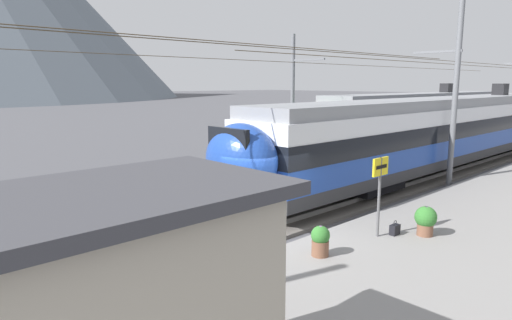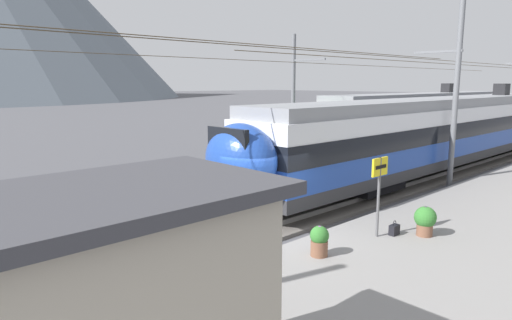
{
  "view_description": "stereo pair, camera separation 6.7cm",
  "coord_description": "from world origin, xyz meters",
  "views": [
    {
      "loc": [
        -9.07,
        -8.72,
        4.6
      ],
      "look_at": [
        2.51,
        3.62,
        1.67
      ],
      "focal_mm": 31.37,
      "sensor_mm": 36.0,
      "label": 1
    },
    {
      "loc": [
        -9.02,
        -8.77,
        4.6
      ],
      "look_at": [
        2.51,
        3.62,
        1.67
      ],
      "focal_mm": 31.37,
      "sensor_mm": 36.0,
      "label": 2
    }
  ],
  "objects": [
    {
      "name": "ground_plane",
      "position": [
        0.0,
        0.0,
        0.0
      ],
      "size": [
        400.0,
        400.0,
        0.0
      ],
      "primitive_type": "plane",
      "color": "#4C4C51"
    },
    {
      "name": "track_far",
      "position": [
        0.0,
        7.14,
        0.07
      ],
      "size": [
        120.0,
        3.0,
        0.28
      ],
      "color": "#5B5651",
      "rests_on": "ground"
    },
    {
      "name": "platform_sign",
      "position": [
        1.64,
        -2.29,
        1.99
      ],
      "size": [
        0.7,
        0.08,
        2.24
      ],
      "color": "#59595B",
      "rests_on": "platform_slab"
    },
    {
      "name": "track_near",
      "position": [
        0.0,
        1.39,
        0.07
      ],
      "size": [
        120.0,
        3.0,
        0.28
      ],
      "color": "#5B5651",
      "rests_on": "ground"
    },
    {
      "name": "catenary_mast_mid",
      "position": [
        10.41,
        -0.34,
        4.23
      ],
      "size": [
        44.78,
        2.16,
        8.14
      ],
      "color": "slate",
      "rests_on": "ground"
    },
    {
      "name": "potted_plant_platform_edge",
      "position": [
        -0.66,
        -2.1,
        0.76
      ],
      "size": [
        0.47,
        0.47,
        0.77
      ],
      "color": "brown",
      "rests_on": "platform_slab"
    },
    {
      "name": "passenger_walking",
      "position": [
        -7.18,
        -2.25,
        1.29
      ],
      "size": [
        0.53,
        0.22,
        1.69
      ],
      "color": "#383842",
      "rests_on": "platform_slab"
    },
    {
      "name": "potted_plant_by_shelter",
      "position": [
        2.68,
        -3.17,
        0.82
      ],
      "size": [
        0.61,
        0.61,
        0.84
      ],
      "color": "brown",
      "rests_on": "platform_slab"
    },
    {
      "name": "handbag_near_sign",
      "position": [
        2.11,
        -2.56,
        0.5
      ],
      "size": [
        0.32,
        0.18,
        0.42
      ],
      "color": "black",
      "rests_on": "platform_slab"
    },
    {
      "name": "train_far_track",
      "position": [
        22.59,
        7.14,
        2.22
      ],
      "size": [
        24.21,
        2.86,
        4.27
      ],
      "color": "#2D2D30",
      "rests_on": "track_far"
    },
    {
      "name": "catenary_mast_far_side",
      "position": [
        10.85,
        9.15,
        3.92
      ],
      "size": [
        44.78,
        2.48,
        7.39
      ],
      "color": "slate",
      "rests_on": "ground"
    },
    {
      "name": "train_near_platform",
      "position": [
        15.88,
        1.39,
        2.23
      ],
      "size": [
        33.72,
        2.92,
        4.27
      ],
      "color": "#2D2D30",
      "rests_on": "track_near"
    },
    {
      "name": "platform_slab",
      "position": [
        0.0,
        -4.28,
        0.17
      ],
      "size": [
        120.0,
        6.67,
        0.34
      ],
      "primitive_type": "cube",
      "color": "gray",
      "rests_on": "ground"
    }
  ]
}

